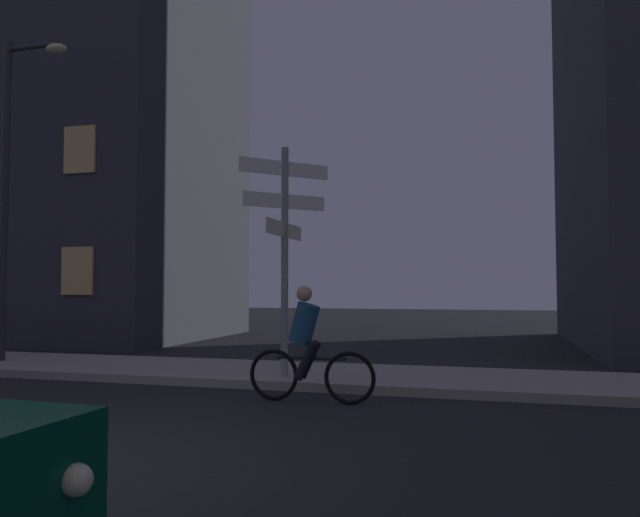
# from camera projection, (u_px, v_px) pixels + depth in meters

# --- Properties ---
(ground_plane) EXTENTS (80.00, 80.00, 0.00)m
(ground_plane) POSITION_uv_depth(u_px,v_px,m) (9.00, 475.00, 5.09)
(ground_plane) COLOR #232326
(sidewalk_kerb) EXTENTS (40.00, 2.51, 0.14)m
(sidewalk_kerb) POSITION_uv_depth(u_px,v_px,m) (259.00, 373.00, 10.68)
(sidewalk_kerb) COLOR #9E9991
(sidewalk_kerb) RESTS_ON ground_plane
(signpost) EXTENTS (1.17, 1.72, 3.77)m
(signpost) POSITION_uv_depth(u_px,v_px,m) (285.00, 237.00, 9.96)
(signpost) COLOR gray
(signpost) RESTS_ON sidewalk_kerb
(street_lamp) EXTENTS (1.46, 0.28, 6.42)m
(street_lamp) POSITION_uv_depth(u_px,v_px,m) (12.00, 172.00, 12.10)
(street_lamp) COLOR #2D2D30
(street_lamp) RESTS_ON sidewalk_kerb
(cyclist) EXTENTS (1.82, 0.33, 1.61)m
(cyclist) POSITION_uv_depth(u_px,v_px,m) (308.00, 348.00, 8.37)
(cyclist) COLOR black
(cyclist) RESTS_ON ground_plane
(building_left_block) EXTENTS (9.78, 7.34, 15.26)m
(building_left_block) POSITION_uv_depth(u_px,v_px,m) (69.00, 103.00, 19.76)
(building_left_block) COLOR #383842
(building_left_block) RESTS_ON ground_plane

